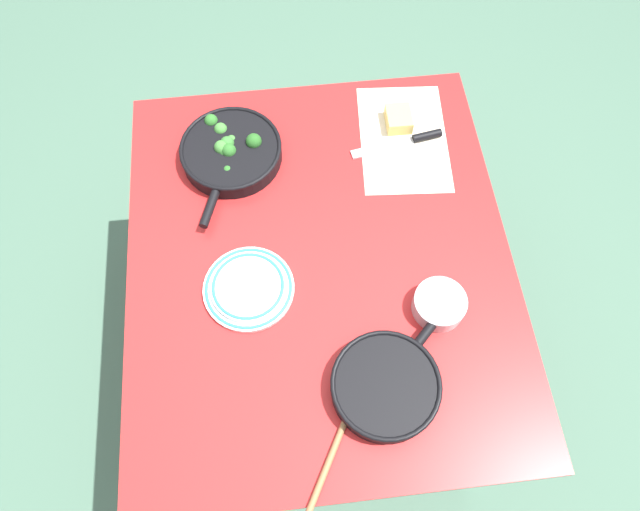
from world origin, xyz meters
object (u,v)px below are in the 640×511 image
Objects in this scene: skillet_broccoli at (231,151)px; wooden_spoon at (342,429)px; grater_knife at (410,140)px; prep_bowl_steel at (439,304)px; cheese_block at (399,119)px; skillet_eggs at (386,385)px; dinner_plate_stack at (248,287)px.

skillet_broccoli is 1.16× the size of wooden_spoon.
prep_bowl_steel is at bearing 78.09° from grater_knife.
skillet_broccoli is 0.50m from cheese_block.
skillet_broccoli is 1.21× the size of skillet_eggs.
wooden_spoon is at bearing 59.63° from grater_knife.
skillet_broccoli reaches higher than cheese_block.
dinner_plate_stack is (0.41, -0.49, 0.00)m from grater_knife.
cheese_block is at bearing -179.99° from prep_bowl_steel.
cheese_block is (-0.07, 0.49, -0.01)m from skillet_broccoli.
skillet_broccoli is at bearing -176.66° from dinner_plate_stack.
prep_bowl_steel is at bearing 62.93° from skillet_broccoli.
skillet_broccoli is 2.94× the size of prep_bowl_steel.
skillet_eggs is 0.96× the size of wooden_spoon.
skillet_eggs is at bearing -23.97° from wooden_spoon.
skillet_broccoli is at bearing -82.30° from cheese_block.
prep_bowl_steel is (-0.18, 0.16, -0.00)m from skillet_eggs.
cheese_block is 0.38× the size of dinner_plate_stack.
wooden_spoon is 0.84m from grater_knife.
prep_bowl_steel reaches higher than grater_knife.
grater_knife is 1.16× the size of dinner_plate_stack.
prep_bowl_steel is (0.52, 0.49, -0.00)m from skillet_broccoli.
wooden_spoon is at bearing -45.99° from prep_bowl_steel.
skillet_eggs reaches higher than wooden_spoon.
dinner_plate_stack is at bearing 30.53° from grater_knife.
cheese_block is at bearing 11.62° from wooden_spoon.
skillet_eggs is (0.70, 0.33, -0.00)m from skillet_broccoli.
wooden_spoon is 3.77× the size of cheese_block.
cheese_block reaches higher than wooden_spoon.
grater_knife is 2.07× the size of prep_bowl_steel.
skillet_broccoli is 0.78m from skillet_eggs.
skillet_eggs is 0.14m from wooden_spoon.
wooden_spoon is at bearing 172.05° from skillet_eggs.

